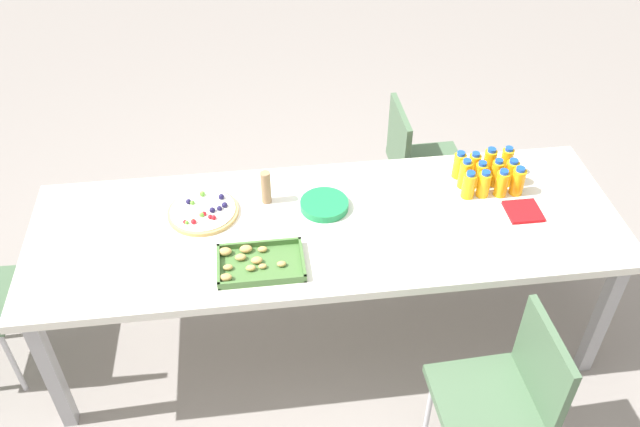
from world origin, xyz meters
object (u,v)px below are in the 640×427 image
Objects in this scene: juice_bottle_4 at (511,173)px; plate_stack at (324,205)px; juice_bottle_10 at (484,184)px; juice_bottle_5 at (497,173)px; juice_bottle_6 at (480,175)px; juice_bottle_0 at (506,161)px; cardboard_tube at (266,187)px; chair_near_left at (417,160)px; juice_bottle_7 at (465,174)px; party_table at (327,233)px; fruit_pizza at (203,211)px; juice_bottle_11 at (469,185)px; juice_bottle_1 at (489,163)px; juice_bottle_8 at (518,181)px; snack_tray at (257,263)px; juice_bottle_3 at (459,165)px; chair_far_left at (506,393)px; juice_bottle_2 at (474,165)px; juice_bottle_9 at (502,183)px; napkin_stack at (523,211)px.

juice_bottle_4 reaches higher than plate_stack.
juice_bottle_10 is at bearing 23.53° from juice_bottle_4.
juice_bottle_5 reaches higher than juice_bottle_6.
cardboard_tube is (1.14, 0.07, 0.01)m from juice_bottle_0.
juice_bottle_7 is at bearing 4.86° from chair_near_left.
fruit_pizza is (0.54, -0.13, 0.07)m from party_table.
juice_bottle_11 reaches higher than fruit_pizza.
juice_bottle_8 is (-0.09, 0.15, -0.00)m from juice_bottle_1.
juice_bottle_5 is 0.40× the size of snack_tray.
juice_bottle_8 is (-0.89, -0.10, 0.13)m from party_table.
juice_bottle_3 reaches higher than party_table.
fruit_pizza is 0.54m from plate_stack.
chair_far_left is at bearing 81.38° from juice_bottle_6.
juice_bottle_10 is at bearing 178.82° from fruit_pizza.
juice_bottle_10 is at bearing 175.55° from cardboard_tube.
juice_bottle_1 is 1.12× the size of juice_bottle_2.
party_table is 18.89× the size of juice_bottle_6.
juice_bottle_9 reaches higher than chair_near_left.
juice_bottle_7 is 0.10m from juice_bottle_10.
juice_bottle_5 is 0.17m from juice_bottle_11.
juice_bottle_4 reaches higher than chair_far_left.
juice_bottle_9 is (0.08, 0.00, -0.00)m from juice_bottle_8.
snack_tray is 0.46m from plate_stack.
juice_bottle_6 reaches higher than party_table.
chair_far_left is 0.83m from napkin_stack.
juice_bottle_11 is (0.15, -0.01, -0.00)m from juice_bottle_9.
snack_tray is (1.12, 0.47, -0.06)m from juice_bottle_1.
juice_bottle_8 is 1.14m from cardboard_tube.
juice_bottle_8 is at bearing -20.91° from chair_far_left.
juice_bottle_10 is 0.21m from napkin_stack.
juice_bottle_5 is at bearing -44.25° from juice_bottle_8.
juice_bottle_8 is 0.89m from plate_stack.
juice_bottle_1 reaches higher than juice_bottle_4.
juice_bottle_1 is at bearing -130.20° from juice_bottle_6.
chair_far_left is 3.83× the size of plate_stack.
juice_bottle_1 is 1.06m from cardboard_tube.
juice_bottle_7 is (0.22, -0.01, 0.01)m from juice_bottle_4.
juice_bottle_7 is at bearing -1.80° from juice_bottle_5.
juice_bottle_8 is 0.23m from juice_bottle_11.
cardboard_tube is (0.25, -0.18, 0.14)m from party_table.
juice_bottle_11 reaches higher than plate_stack.
chair_far_left reaches higher than party_table.
juice_bottle_4 is at bearing 178.05° from juice_bottle_7.
napkin_stack is (-0.28, -0.73, 0.27)m from chair_far_left.
juice_bottle_11 reaches higher than chair_near_left.
juice_bottle_10 is at bearing 10.11° from chair_near_left.
party_table is at bearing 6.59° from juice_bottle_8.
juice_bottle_7 reaches higher than juice_bottle_2.
juice_bottle_9 is (-0.15, 0.08, -0.01)m from juice_bottle_7.
party_table is 0.77m from juice_bottle_6.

